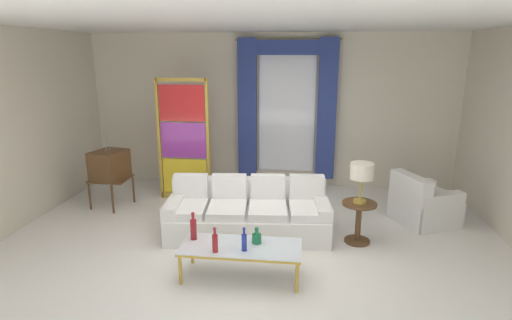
% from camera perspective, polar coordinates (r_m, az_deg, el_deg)
% --- Properties ---
extents(ground_plane, '(16.00, 16.00, 0.00)m').
position_cam_1_polar(ground_plane, '(5.61, -0.84, -12.81)').
color(ground_plane, white).
extents(wall_rear, '(8.00, 0.12, 3.00)m').
position_cam_1_polar(wall_rear, '(8.09, 2.08, 6.97)').
color(wall_rear, beige).
rests_on(wall_rear, ground).
extents(wall_left, '(0.12, 7.00, 3.00)m').
position_cam_1_polar(wall_left, '(7.12, -30.84, 3.80)').
color(wall_left, beige).
rests_on(wall_left, ground).
extents(ceiling_slab, '(8.00, 7.60, 0.04)m').
position_cam_1_polar(ceiling_slab, '(5.78, 0.18, 18.95)').
color(ceiling_slab, white).
extents(curtained_window, '(2.00, 0.17, 2.70)m').
position_cam_1_polar(curtained_window, '(7.88, 4.38, 8.49)').
color(curtained_window, white).
rests_on(curtained_window, ground).
extents(couch_white_long, '(2.41, 1.13, 0.86)m').
position_cam_1_polar(couch_white_long, '(6.02, -1.12, -7.63)').
color(couch_white_long, white).
rests_on(couch_white_long, ground).
extents(coffee_table, '(1.42, 0.58, 0.41)m').
position_cam_1_polar(coffee_table, '(4.88, -2.15, -12.39)').
color(coffee_table, silver).
rests_on(coffee_table, ground).
extents(bottle_blue_decanter, '(0.08, 0.08, 0.35)m').
position_cam_1_polar(bottle_blue_decanter, '(5.01, -8.85, -9.52)').
color(bottle_blue_decanter, maroon).
rests_on(bottle_blue_decanter, coffee_table).
extents(bottle_crystal_tall, '(0.06, 0.06, 0.31)m').
position_cam_1_polar(bottle_crystal_tall, '(4.69, -5.82, -11.48)').
color(bottle_crystal_tall, maroon).
rests_on(bottle_crystal_tall, coffee_table).
extents(bottle_amber_squat, '(0.06, 0.06, 0.29)m').
position_cam_1_polar(bottle_amber_squat, '(4.70, -1.69, -11.42)').
color(bottle_amber_squat, navy).
rests_on(bottle_amber_squat, coffee_table).
extents(bottle_ruby_flask, '(0.11, 0.11, 0.21)m').
position_cam_1_polar(bottle_ruby_flask, '(4.89, 0.09, -10.92)').
color(bottle_ruby_flask, '#196B3D').
rests_on(bottle_ruby_flask, coffee_table).
extents(vintage_tv, '(0.63, 0.69, 1.35)m').
position_cam_1_polar(vintage_tv, '(7.38, -20.03, -0.81)').
color(vintage_tv, brown).
rests_on(vintage_tv, ground).
extents(armchair_white, '(1.07, 1.06, 0.80)m').
position_cam_1_polar(armchair_white, '(6.92, 22.45, -5.92)').
color(armchair_white, white).
rests_on(armchair_white, ground).
extents(stained_glass_divider, '(0.95, 0.05, 2.20)m').
position_cam_1_polar(stained_glass_divider, '(7.34, -10.21, 2.43)').
color(stained_glass_divider, gold).
rests_on(stained_glass_divider, ground).
extents(peacock_figurine, '(0.44, 0.60, 0.50)m').
position_cam_1_polar(peacock_figurine, '(7.08, -6.96, -4.96)').
color(peacock_figurine, beige).
rests_on(peacock_figurine, ground).
extents(round_side_table, '(0.48, 0.48, 0.59)m').
position_cam_1_polar(round_side_table, '(5.90, 14.31, -8.04)').
color(round_side_table, brown).
rests_on(round_side_table, ground).
extents(table_lamp_brass, '(0.32, 0.32, 0.57)m').
position_cam_1_polar(table_lamp_brass, '(5.68, 14.74, -1.77)').
color(table_lamp_brass, '#B29338').
rests_on(table_lamp_brass, round_side_table).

